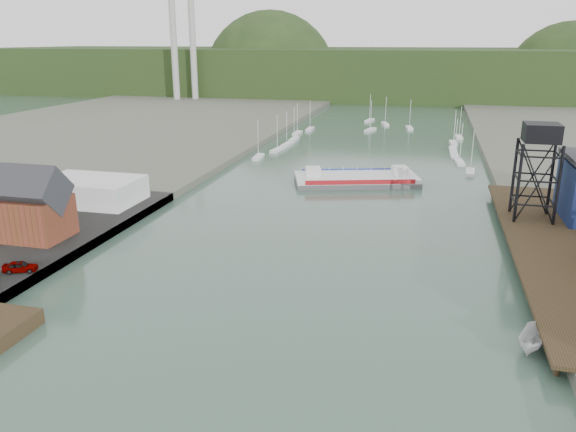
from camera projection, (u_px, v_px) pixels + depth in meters
The scene contains 11 objects.
ground at pixel (212, 400), 50.65m from camera, with size 600.00×600.00×0.00m, color #324E42.
east_pier at pixel (558, 246), 83.01m from camera, with size 14.00×70.00×2.45m.
harbor_building at pixel (27, 210), 86.37m from camera, with size 12.20×8.20×8.90m.
white_shed at pixel (91, 190), 106.00m from camera, with size 18.00×12.00×4.50m, color silver.
lift_tower at pixel (541, 139), 91.35m from camera, with size 6.50×6.50×16.00m.
marina_sailboats at pixel (373, 140), 178.51m from camera, with size 57.71×92.65×0.90m.
smokestacks at pixel (183, 41), 281.32m from camera, with size 11.20×8.20×60.00m.
distant_hills at pixel (396, 76), 327.00m from camera, with size 500.00×120.00×80.00m.
chain_ferry at pixel (356, 179), 126.10m from camera, with size 29.21×18.45×3.92m.
motorboat at pixel (532, 341), 58.40m from camera, with size 2.29×6.08×2.35m, color silver.
car_west_a at pixel (20, 266), 74.39m from camera, with size 1.76×4.39×1.49m, color #999999.
Camera 1 is at (17.32, -40.25, 31.16)m, focal length 35.00 mm.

